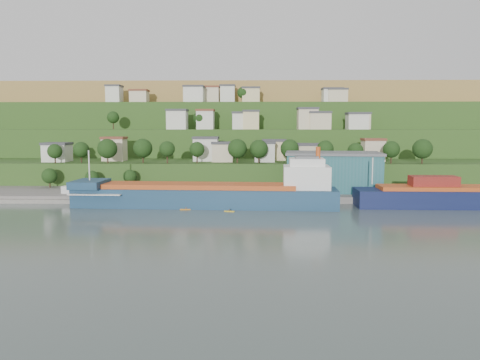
{
  "coord_description": "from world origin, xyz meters",
  "views": [
    {
      "loc": [
        7.43,
        -125.03,
        23.08
      ],
      "look_at": [
        4.29,
        15.0,
        7.16
      ],
      "focal_mm": 35.0,
      "sensor_mm": 36.0,
      "label": 1
    }
  ],
  "objects_px": {
    "cargo_ship_near": "(214,196)",
    "cargo_ship_far": "(480,197)",
    "warehouse": "(333,171)",
    "kayak_orange": "(186,209)",
    "caravan": "(73,191)"
  },
  "relations": [
    {
      "from": "cargo_ship_far",
      "to": "caravan",
      "type": "bearing_deg",
      "value": 175.85
    },
    {
      "from": "cargo_ship_far",
      "to": "kayak_orange",
      "type": "distance_m",
      "value": 84.74
    },
    {
      "from": "cargo_ship_far",
      "to": "kayak_orange",
      "type": "relative_size",
      "value": 19.42
    },
    {
      "from": "warehouse",
      "to": "kayak_orange",
      "type": "relative_size",
      "value": 9.58
    },
    {
      "from": "cargo_ship_near",
      "to": "kayak_orange",
      "type": "distance_m",
      "value": 9.69
    },
    {
      "from": "cargo_ship_far",
      "to": "kayak_orange",
      "type": "xyz_separation_m",
      "value": [
        -84.47,
        -6.24,
        -2.59
      ]
    },
    {
      "from": "caravan",
      "to": "cargo_ship_near",
      "type": "bearing_deg",
      "value": -14.63
    },
    {
      "from": "caravan",
      "to": "kayak_orange",
      "type": "distance_m",
      "value": 42.69
    },
    {
      "from": "cargo_ship_near",
      "to": "cargo_ship_far",
      "type": "xyz_separation_m",
      "value": [
        77.17,
        0.56,
        -0.29
      ]
    },
    {
      "from": "caravan",
      "to": "kayak_orange",
      "type": "relative_size",
      "value": 1.97
    },
    {
      "from": "cargo_ship_near",
      "to": "cargo_ship_far",
      "type": "bearing_deg",
      "value": 3.38
    },
    {
      "from": "cargo_ship_near",
      "to": "cargo_ship_far",
      "type": "relative_size",
      "value": 1.16
    },
    {
      "from": "cargo_ship_near",
      "to": "caravan",
      "type": "bearing_deg",
      "value": 168.04
    },
    {
      "from": "cargo_ship_near",
      "to": "kayak_orange",
      "type": "bearing_deg",
      "value": -139.17
    },
    {
      "from": "cargo_ship_far",
      "to": "caravan",
      "type": "xyz_separation_m",
      "value": [
        -123.13,
        11.69,
        -0.07
      ]
    }
  ]
}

